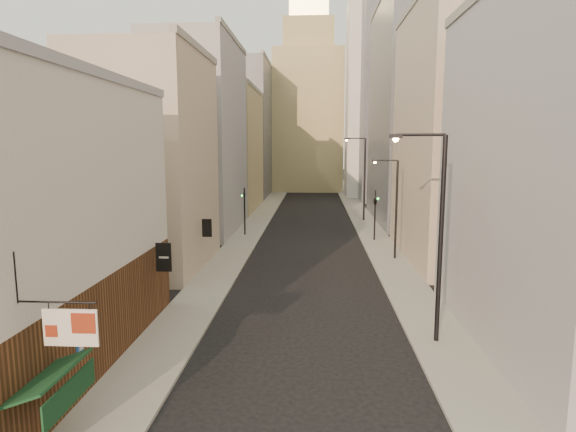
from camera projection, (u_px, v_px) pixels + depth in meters
The scene contains 17 objects.
sidewalk_left at pixel (264, 213), 65.65m from camera, with size 3.00×140.00×0.15m, color #98978B.
sidewalk_right at pixel (359, 214), 64.94m from camera, with size 3.00×140.00×0.15m, color #98978B.
near_building_left at pixel (34, 226), 19.59m from camera, with size 8.30×23.04×12.30m.
left_bldg_beige at pixel (150, 163), 36.15m from camera, with size 8.00×12.00×16.00m, color tan.
left_bldg_grey at pixel (199, 139), 51.66m from camera, with size 8.00×16.00×20.00m, color #9A999E.
left_bldg_tan at pixel (229, 151), 69.66m from camera, with size 8.00×18.00×17.00m, color tan.
left_bldg_wingrid at pixel (248, 130), 88.91m from camera, with size 8.00×20.00×24.00m, color gray.
right_bldg_beige at pixel (460, 136), 38.50m from camera, with size 8.00×16.00×20.00m, color tan.
right_bldg_wingrid at pixel (411, 114), 57.82m from camera, with size 8.00×20.00×26.00m, color gray.
highrise at pixel (417, 50), 83.30m from camera, with size 21.00×23.00×51.20m.
clock_tower at pixel (308, 105), 99.34m from camera, with size 14.00×14.00×44.90m.
white_tower at pixel (370, 92), 84.77m from camera, with size 8.00×8.00×41.50m.
streetlamp_near at pixel (436, 226), 22.01m from camera, with size 2.57×0.53×9.83m.
streetlamp_mid at pixel (394, 203), 38.71m from camera, with size 2.12×0.56×8.15m.
streetlamp_far at pixel (362, 174), 58.59m from camera, with size 2.67×0.50×10.19m.
traffic_light_left at pixel (244, 201), 49.19m from camera, with size 0.56×0.46×5.00m.
traffic_light_right at pixel (375, 203), 46.40m from camera, with size 0.65×0.64×5.00m.
Camera 1 is at (0.42, -9.72, 9.30)m, focal length 30.00 mm.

